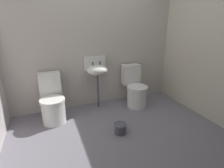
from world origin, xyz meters
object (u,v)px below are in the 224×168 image
Objects in this scene: toilet_left at (52,102)px; bucket at (120,128)px; toilet_right at (135,90)px; sink at (97,70)px.

toilet_left is 1.22m from bucket.
toilet_right is 0.86m from sink.
toilet_right is 0.79× the size of sink.
sink is at bearing 92.91° from bucket.
sink is 1.18m from bucket.
bucket is at bearing 51.22° from toilet_right.
toilet_left is 1.00× the size of toilet_right.
toilet_right is 3.95× the size of bucket.
toilet_right reaches higher than bucket.
toilet_left is at bearing 1.83° from toilet_right.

